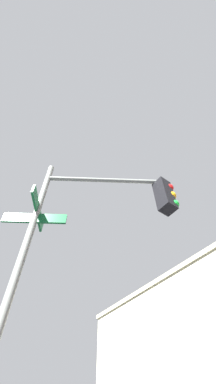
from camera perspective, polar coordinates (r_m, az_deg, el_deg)
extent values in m
cylinder|color=slate|center=(3.63, -21.97, -19.77)|extent=(0.12, 0.12, 5.54)
cylinder|color=slate|center=(5.02, -0.83, 2.88)|extent=(1.41, 2.06, 0.09)
cube|color=black|center=(4.84, 13.53, -0.89)|extent=(0.28, 0.28, 0.80)
sphere|color=red|center=(5.07, 14.66, 0.91)|extent=(0.18, 0.18, 0.18)
sphere|color=orange|center=(4.88, 15.23, -0.94)|extent=(0.18, 0.18, 0.18)
sphere|color=green|center=(4.70, 15.85, -2.93)|extent=(0.18, 0.18, 0.18)
cube|color=#0F5128|center=(4.31, -17.36, -6.12)|extent=(0.64, 0.94, 0.20)
cube|color=#0F5128|center=(4.46, -16.71, -4.10)|extent=(0.85, 0.59, 0.20)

